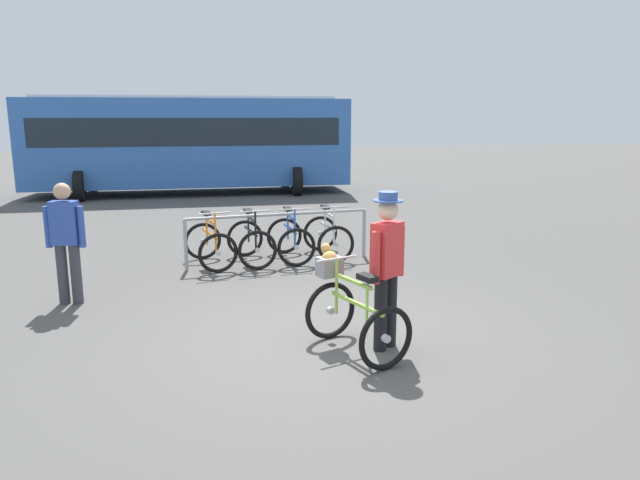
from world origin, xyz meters
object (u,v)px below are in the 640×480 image
(person_with_featured_bike, at_px, (387,264))
(racked_bike_black, at_px, (251,242))
(racked_bike_blue, at_px, (290,239))
(pedestrian_with_backpack, at_px, (67,235))
(featured_bicycle, at_px, (350,307))
(racked_bike_orange, at_px, (210,245))
(racked_bike_white, at_px, (328,237))
(bus_distant, at_px, (190,139))

(person_with_featured_bike, bearing_deg, racked_bike_black, 101.96)
(racked_bike_black, bearing_deg, racked_bike_blue, 4.14)
(pedestrian_with_backpack, bearing_deg, racked_bike_black, 31.34)
(featured_bicycle, bearing_deg, racked_bike_orange, 106.38)
(racked_bike_orange, distance_m, racked_bike_white, 2.10)
(racked_bike_black, height_order, person_with_featured_bike, person_with_featured_bike)
(racked_bike_blue, xyz_separation_m, racked_bike_white, (0.70, 0.05, 0.00))
(person_with_featured_bike, relative_size, pedestrian_with_backpack, 1.05)
(racked_bike_orange, relative_size, bus_distant, 0.12)
(racked_bike_orange, relative_size, racked_bike_blue, 1.10)
(racked_bike_black, relative_size, person_with_featured_bike, 0.67)
(racked_bike_black, height_order, racked_bike_white, same)
(featured_bicycle, bearing_deg, pedestrian_with_backpack, 141.80)
(racked_bike_orange, relative_size, featured_bicycle, 0.96)
(featured_bicycle, height_order, pedestrian_with_backpack, pedestrian_with_backpack)
(featured_bicycle, xyz_separation_m, bus_distant, (-1.06, 13.92, 1.25))
(person_with_featured_bike, bearing_deg, bus_distant, 95.92)
(featured_bicycle, bearing_deg, person_with_featured_bike, -9.12)
(bus_distant, bearing_deg, racked_bike_blue, -82.64)
(racked_bike_blue, xyz_separation_m, pedestrian_with_backpack, (-3.37, -1.68, 0.57))
(pedestrian_with_backpack, relative_size, bus_distant, 0.16)
(pedestrian_with_backpack, bearing_deg, racked_bike_blue, 26.47)
(racked_bike_blue, relative_size, pedestrian_with_backpack, 0.67)
(bus_distant, bearing_deg, racked_bike_white, -78.58)
(racked_bike_white, bearing_deg, racked_bike_blue, -175.86)
(racked_bike_orange, bearing_deg, person_with_featured_bike, -69.04)
(racked_bike_orange, bearing_deg, featured_bicycle, -73.62)
(racked_bike_orange, distance_m, pedestrian_with_backpack, 2.59)
(racked_bike_blue, bearing_deg, pedestrian_with_backpack, -153.53)
(featured_bicycle, height_order, person_with_featured_bike, person_with_featured_bike)
(racked_bike_blue, height_order, pedestrian_with_backpack, pedestrian_with_backpack)
(featured_bicycle, bearing_deg, racked_bike_blue, 87.29)
(person_with_featured_bike, bearing_deg, racked_bike_white, 83.24)
(bus_distant, bearing_deg, featured_bicycle, -85.64)
(racked_bike_orange, height_order, person_with_featured_bike, person_with_featured_bike)
(racked_bike_orange, relative_size, racked_bike_black, 1.05)
(racked_bike_white, height_order, featured_bicycle, featured_bicycle)
(pedestrian_with_backpack, height_order, bus_distant, bus_distant)
(racked_bike_orange, xyz_separation_m, featured_bicycle, (1.20, -4.08, 0.12))
(featured_bicycle, relative_size, person_with_featured_bike, 0.73)
(bus_distant, bearing_deg, racked_bike_black, -86.72)
(racked_bike_black, bearing_deg, bus_distant, 93.28)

